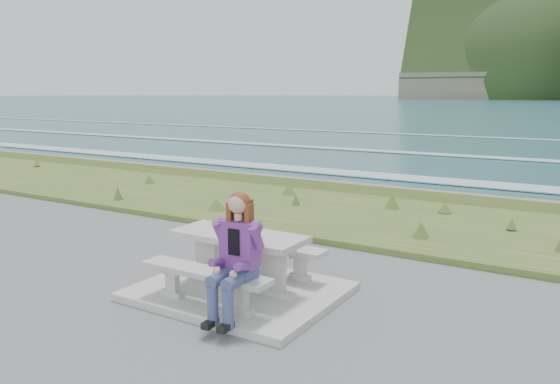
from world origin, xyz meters
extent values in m
cube|color=#A3A39E|center=(0.00, 0.00, 0.05)|extent=(2.60, 2.10, 0.10)
cube|color=#A3A39E|center=(-0.54, 0.00, 0.14)|extent=(0.62, 0.12, 0.08)
cube|color=#A3A39E|center=(-0.54, 0.00, 0.44)|extent=(0.34, 0.09, 0.51)
cube|color=#A3A39E|center=(-0.54, 0.00, 0.73)|extent=(0.62, 0.12, 0.08)
cube|color=#A3A39E|center=(0.54, 0.00, 0.14)|extent=(0.62, 0.12, 0.08)
cube|color=#A3A39E|center=(0.54, 0.00, 0.44)|extent=(0.34, 0.09, 0.51)
cube|color=#A3A39E|center=(0.54, 0.00, 0.73)|extent=(0.62, 0.12, 0.08)
cube|color=#A3A39E|center=(0.00, 0.00, 0.81)|extent=(1.80, 0.75, 0.08)
cube|color=#A3A39E|center=(-0.54, -0.70, 0.14)|extent=(0.30, 0.12, 0.08)
cube|color=#A3A39E|center=(-0.54, -0.70, 0.29)|extent=(0.17, 0.09, 0.22)
cube|color=#A3A39E|center=(-0.54, -0.70, 0.44)|extent=(0.30, 0.12, 0.08)
cube|color=#A3A39E|center=(0.54, -0.70, 0.14)|extent=(0.30, 0.12, 0.08)
cube|color=#A3A39E|center=(0.54, -0.70, 0.29)|extent=(0.17, 0.09, 0.22)
cube|color=#A3A39E|center=(0.54, -0.70, 0.44)|extent=(0.30, 0.12, 0.08)
cube|color=#A3A39E|center=(0.00, -0.70, 0.52)|extent=(1.80, 0.35, 0.07)
cube|color=#A3A39E|center=(-0.54, 0.70, 0.14)|extent=(0.30, 0.12, 0.08)
cube|color=#A3A39E|center=(-0.54, 0.70, 0.29)|extent=(0.17, 0.09, 0.22)
cube|color=#A3A39E|center=(-0.54, 0.70, 0.44)|extent=(0.30, 0.12, 0.08)
cube|color=#A3A39E|center=(0.54, 0.70, 0.14)|extent=(0.30, 0.12, 0.08)
cube|color=#A3A39E|center=(0.54, 0.70, 0.29)|extent=(0.17, 0.09, 0.22)
cube|color=#A3A39E|center=(0.54, 0.70, 0.44)|extent=(0.30, 0.12, 0.08)
cube|color=#A3A39E|center=(0.00, 0.70, 0.52)|extent=(1.80, 0.35, 0.07)
cube|color=#35511E|center=(0.00, 5.00, 0.00)|extent=(160.00, 4.50, 0.22)
cube|color=#625949|center=(0.00, 7.90, 0.00)|extent=(160.00, 0.80, 2.20)
cube|color=silver|center=(0.00, 14.00, -1.74)|extent=(220.00, 3.00, 0.06)
cube|color=silver|center=(0.00, 22.00, -1.74)|extent=(220.00, 2.00, 0.06)
cube|color=silver|center=(0.00, 34.00, -1.74)|extent=(220.00, 1.40, 0.06)
cube|color=#625949|center=(-40.00, 440.00, 7.20)|extent=(201.55, 149.04, 18.00)
ellipsoid|color=black|center=(-40.00, 440.00, 10.20)|extent=(211.86, 162.91, 140.68)
cube|color=navy|center=(0.53, -0.92, 0.39)|extent=(0.44, 0.76, 0.57)
cube|color=#682C81|center=(0.51, -0.68, 0.95)|extent=(0.44, 0.27, 0.55)
sphere|color=tan|center=(0.51, -0.70, 1.42)|extent=(0.23, 0.23, 0.23)
sphere|color=#5D2215|center=(0.51, -0.67, 1.43)|extent=(0.25, 0.25, 0.25)
camera|label=1|loc=(4.09, -5.63, 2.66)|focal=35.00mm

